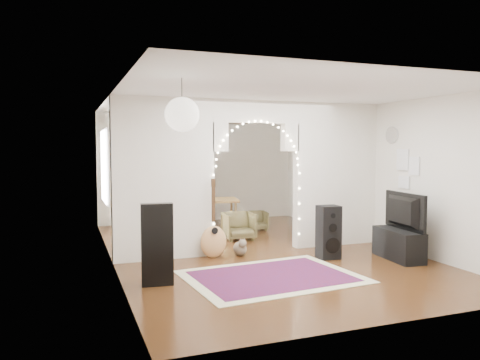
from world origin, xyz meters
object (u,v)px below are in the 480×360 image
object	(u,v)px
acoustic_guitar	(213,229)
media_console	(398,244)
dining_table	(210,202)
bookcase	(178,190)
floor_speaker	(328,232)
dining_chair_left	(239,226)
dining_chair_right	(257,221)

from	to	relation	value
acoustic_guitar	media_console	world-z (taller)	acoustic_guitar
dining_table	bookcase	bearing A→B (deg)	119.79
media_console	floor_speaker	bearing A→B (deg)	162.13
acoustic_guitar	dining_chair_left	xyz separation A→B (m)	(0.95, 1.34, -0.22)
bookcase	dining_chair_right	xyz separation A→B (m)	(1.53, -1.19, -0.64)
media_console	dining_table	world-z (taller)	dining_table
dining_chair_left	floor_speaker	bearing A→B (deg)	-64.08
floor_speaker	dining_chair_left	distance (m)	2.22
media_console	dining_chair_left	xyz separation A→B (m)	(-1.92, 2.51, 0.03)
media_console	dining_table	distance (m)	4.08
bookcase	floor_speaker	bearing A→B (deg)	-58.77
dining_chair_left	dining_chair_right	xyz separation A→B (m)	(0.75, 0.87, -0.06)
media_console	dining_table	size ratio (longest dim) A/B	0.75
acoustic_guitar	dining_table	size ratio (longest dim) A/B	0.86
floor_speaker	media_console	world-z (taller)	floor_speaker
floor_speaker	dining_chair_left	bearing A→B (deg)	115.56
acoustic_guitar	dining_chair_right	distance (m)	2.80
floor_speaker	media_console	bearing A→B (deg)	-20.65
floor_speaker	dining_chair_right	distance (m)	2.93
media_console	dining_chair_left	size ratio (longest dim) A/B	1.64
dining_chair_right	floor_speaker	bearing A→B (deg)	-80.11
media_console	bookcase	size ratio (longest dim) A/B	0.58
dining_table	dining_chair_right	size ratio (longest dim) A/B	2.81
floor_speaker	bookcase	distance (m)	4.44
dining_chair_right	dining_table	bearing A→B (deg)	-170.47
bookcase	dining_chair_left	bearing A→B (deg)	-59.75
dining_chair_right	dining_chair_left	bearing A→B (deg)	-122.92
acoustic_guitar	bookcase	xyz separation A→B (m)	(0.17, 3.40, 0.36)
bookcase	dining_chair_left	size ratio (longest dim) A/B	2.81
acoustic_guitar	floor_speaker	world-z (taller)	acoustic_guitar
dining_chair_left	acoustic_guitar	bearing A→B (deg)	-122.11
floor_speaker	dining_table	world-z (taller)	floor_speaker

